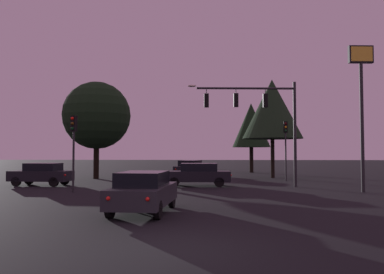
% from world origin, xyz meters
% --- Properties ---
extents(ground_plane, '(168.00, 168.00, 0.00)m').
position_xyz_m(ground_plane, '(0.00, 24.50, 0.00)').
color(ground_plane, black).
rests_on(ground_plane, ground).
extents(traffic_signal_mast_arm, '(7.12, 0.74, 6.89)m').
position_xyz_m(traffic_signal_mast_arm, '(4.17, 16.02, 4.94)').
color(traffic_signal_mast_arm, '#232326').
rests_on(traffic_signal_mast_arm, ground).
extents(traffic_light_corner_left, '(0.36, 0.38, 4.32)m').
position_xyz_m(traffic_light_corner_left, '(-6.80, 12.12, 3.06)').
color(traffic_light_corner_left, '#232326').
rests_on(traffic_light_corner_left, ground).
extents(traffic_light_corner_right, '(0.31, 0.36, 4.70)m').
position_xyz_m(traffic_light_corner_right, '(6.86, 21.29, 3.31)').
color(traffic_light_corner_right, '#232326').
rests_on(traffic_light_corner_right, ground).
extents(car_nearside_lane, '(2.12, 4.32, 1.52)m').
position_xyz_m(car_nearside_lane, '(-1.56, 5.25, 0.80)').
color(car_nearside_lane, '#232328').
rests_on(car_nearside_lane, ground).
extents(car_crossing_left, '(4.20, 2.03, 1.52)m').
position_xyz_m(car_crossing_left, '(-10.54, 16.31, 0.79)').
color(car_crossing_left, black).
rests_on(car_crossing_left, ground).
extents(car_crossing_right, '(4.55, 2.02, 1.52)m').
position_xyz_m(car_crossing_right, '(0.03, 16.50, 0.80)').
color(car_crossing_right, black).
rests_on(car_crossing_right, ground).
extents(car_far_lane, '(3.00, 4.71, 1.52)m').
position_xyz_m(car_far_lane, '(-0.97, 26.58, 0.80)').
color(car_far_lane, black).
rests_on(car_far_lane, ground).
extents(store_sign_illuminated, '(1.42, 0.37, 8.35)m').
position_xyz_m(store_sign_illuminated, '(9.52, 13.04, 6.00)').
color(store_sign_illuminated, '#232326').
rests_on(store_sign_illuminated, ground).
extents(tree_behind_sign, '(5.80, 5.80, 8.35)m').
position_xyz_m(tree_behind_sign, '(-8.90, 23.15, 5.44)').
color(tree_behind_sign, black).
rests_on(tree_behind_sign, ground).
extents(tree_left_far, '(5.35, 5.35, 8.79)m').
position_xyz_m(tree_left_far, '(6.42, 24.96, 6.12)').
color(tree_left_far, black).
rests_on(tree_left_far, ground).
extents(tree_center_horizon, '(4.28, 4.28, 7.86)m').
position_xyz_m(tree_center_horizon, '(5.52, 34.02, 5.34)').
color(tree_center_horizon, black).
rests_on(tree_center_horizon, ground).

